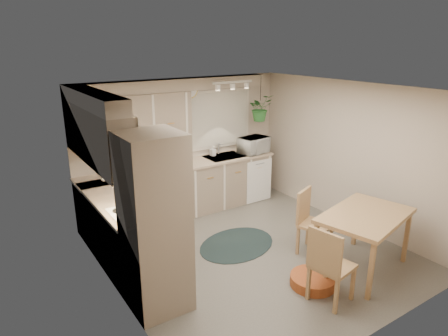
{
  "coord_description": "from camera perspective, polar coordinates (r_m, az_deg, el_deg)",
  "views": [
    {
      "loc": [
        -3.26,
        -4.17,
        3.01
      ],
      "look_at": [
        -0.14,
        0.55,
        1.2
      ],
      "focal_mm": 32.0,
      "sensor_mm": 36.0,
      "label": 1
    }
  ],
  "objects": [
    {
      "name": "floor",
      "position": [
        6.09,
        4.01,
        -11.9
      ],
      "size": [
        4.2,
        4.2,
        0.0
      ],
      "primitive_type": "plane",
      "color": "#646158",
      "rests_on": "ground"
    },
    {
      "name": "ceiling",
      "position": [
        5.33,
        4.57,
        11.14
      ],
      "size": [
        4.2,
        4.2,
        0.0
      ],
      "primitive_type": "plane",
      "color": "white",
      "rests_on": "wall_back"
    },
    {
      "name": "wall_back",
      "position": [
        7.3,
        -5.84,
        3.31
      ],
      "size": [
        4.0,
        0.04,
        2.4
      ],
      "primitive_type": "cube",
      "color": "#B4A594",
      "rests_on": "floor"
    },
    {
      "name": "wall_front",
      "position": [
        4.27,
        21.94,
        -8.72
      ],
      "size": [
        4.0,
        0.04,
        2.4
      ],
      "primitive_type": "cube",
      "color": "#B4A594",
      "rests_on": "floor"
    },
    {
      "name": "wall_left",
      "position": [
        4.72,
        -15.45,
        -5.46
      ],
      "size": [
        0.04,
        4.2,
        2.4
      ],
      "primitive_type": "cube",
      "color": "#B4A594",
      "rests_on": "floor"
    },
    {
      "name": "wall_right",
      "position": [
        6.95,
        17.46,
        1.84
      ],
      "size": [
        0.04,
        4.2,
        2.4
      ],
      "primitive_type": "cube",
      "color": "#B4A594",
      "rests_on": "floor"
    },
    {
      "name": "base_cab_left",
      "position": [
        5.87,
        -14.82,
        -8.72
      ],
      "size": [
        0.6,
        1.85,
        0.9
      ],
      "primitive_type": "cube",
      "color": "gray",
      "rests_on": "floor"
    },
    {
      "name": "base_cab_back",
      "position": [
        7.18,
        -5.95,
        -3.22
      ],
      "size": [
        3.6,
        0.6,
        0.9
      ],
      "primitive_type": "cube",
      "color": "gray",
      "rests_on": "floor"
    },
    {
      "name": "counter_left",
      "position": [
        5.68,
        -15.09,
        -4.45
      ],
      "size": [
        0.64,
        1.89,
        0.04
      ],
      "primitive_type": "cube",
      "color": "tan",
      "rests_on": "base_cab_left"
    },
    {
      "name": "counter_back",
      "position": [
        7.02,
        -6.03,
        0.34
      ],
      "size": [
        3.64,
        0.64,
        0.04
      ],
      "primitive_type": "cube",
      "color": "tan",
      "rests_on": "base_cab_back"
    },
    {
      "name": "oven_stack",
      "position": [
        4.56,
        -9.86,
        -7.98
      ],
      "size": [
        0.65,
        0.65,
        2.1
      ],
      "primitive_type": "cube",
      "color": "gray",
      "rests_on": "floor"
    },
    {
      "name": "wall_oven_face",
      "position": [
        4.68,
        -6.26,
        -7.11
      ],
      "size": [
        0.02,
        0.56,
        0.58
      ],
      "primitive_type": "cube",
      "color": "white",
      "rests_on": "oven_stack"
    },
    {
      "name": "upper_cab_left",
      "position": [
        5.5,
        -17.6,
        4.48
      ],
      "size": [
        0.35,
        2.0,
        0.75
      ],
      "primitive_type": "cube",
      "color": "gray",
      "rests_on": "wall_left"
    },
    {
      "name": "upper_cab_back",
      "position": [
        6.61,
        -13.03,
        6.99
      ],
      "size": [
        2.0,
        0.35,
        0.75
      ],
      "primitive_type": "cube",
      "color": "gray",
      "rests_on": "wall_back"
    },
    {
      "name": "soffit_left",
      "position": [
        5.41,
        -18.32,
        9.34
      ],
      "size": [
        0.3,
        2.0,
        0.2
      ],
      "primitive_type": "cube",
      "color": "#B4A594",
      "rests_on": "wall_left"
    },
    {
      "name": "soffit_back",
      "position": [
        6.88,
        -7.04,
        11.71
      ],
      "size": [
        3.6,
        0.3,
        0.2
      ],
      "primitive_type": "cube",
      "color": "#B4A594",
      "rests_on": "wall_back"
    },
    {
      "name": "cooktop",
      "position": [
        5.17,
        -12.92,
        -6.24
      ],
      "size": [
        0.52,
        0.58,
        0.02
      ],
      "primitive_type": "cube",
      "color": "white",
      "rests_on": "counter_left"
    },
    {
      "name": "range_hood",
      "position": [
        5.0,
        -13.49,
        -1.51
      ],
      "size": [
        0.4,
        0.6,
        0.14
      ],
      "primitive_type": "cube",
      "color": "white",
      "rests_on": "upper_cab_left"
    },
    {
      "name": "window_blinds",
      "position": [
        7.53,
        -1.08,
        6.96
      ],
      "size": [
        1.4,
        0.02,
        1.0
      ],
      "primitive_type": "cube",
      "color": "beige",
      "rests_on": "wall_back"
    },
    {
      "name": "window_frame",
      "position": [
        7.53,
        -1.12,
        6.98
      ],
      "size": [
        1.5,
        0.02,
        1.1
      ],
      "primitive_type": "cube",
      "color": "beige",
      "rests_on": "wall_back"
    },
    {
      "name": "sink",
      "position": [
        7.47,
        0.06,
        1.36
      ],
      "size": [
        0.7,
        0.48,
        0.1
      ],
      "primitive_type": "cube",
      "color": "#A3A6AB",
      "rests_on": "counter_back"
    },
    {
      "name": "dishwasher_front",
      "position": [
        7.72,
        5.05,
        -1.88
      ],
      "size": [
        0.58,
        0.02,
        0.83
      ],
      "primitive_type": "cube",
      "color": "white",
      "rests_on": "base_cab_back"
    },
    {
      "name": "track_light_bar",
      "position": [
        6.99,
        1.22,
        12.18
      ],
      "size": [
        0.8,
        0.04,
        0.04
      ],
      "primitive_type": "cube",
      "color": "white",
      "rests_on": "ceiling"
    },
    {
      "name": "wall_clock",
      "position": [
        7.16,
        -4.9,
        11.05
      ],
      "size": [
        0.3,
        0.03,
        0.3
      ],
      "primitive_type": "cylinder",
      "rotation": [
        1.57,
        0.0,
        0.0
      ],
      "color": "gold",
      "rests_on": "wall_back"
    },
    {
      "name": "dining_table",
      "position": [
        5.81,
        19.19,
        -9.89
      ],
      "size": [
        1.48,
        1.16,
        0.82
      ],
      "primitive_type": "cube",
      "rotation": [
        0.0,
        0.0,
        0.24
      ],
      "color": "tan",
      "rests_on": "floor"
    },
    {
      "name": "chair_left",
      "position": [
        5.02,
        15.23,
        -13.05
      ],
      "size": [
        0.54,
        0.54,
        0.98
      ],
      "primitive_type": "cube",
      "rotation": [
        0.0,
        0.0,
        -1.38
      ],
      "color": "tan",
      "rests_on": "floor"
    },
    {
      "name": "chair_back",
      "position": [
        6.0,
        12.97,
        -7.67
      ],
      "size": [
        0.59,
        0.59,
        0.96
      ],
      "primitive_type": "cube",
      "rotation": [
        0.0,
        0.0,
        3.54
      ],
      "color": "tan",
      "rests_on": "floor"
    },
    {
      "name": "braided_rug",
      "position": [
        6.28,
        1.84,
        -10.84
      ],
      "size": [
        1.49,
        1.25,
        0.01
      ],
      "primitive_type": "ellipsoid",
      "rotation": [
        0.0,
        0.0,
        0.24
      ],
      "color": "black",
      "rests_on": "floor"
    },
    {
      "name": "pet_bed",
      "position": [
        5.44,
        12.57,
        -15.43
      ],
      "size": [
        0.67,
        0.67,
        0.13
      ],
      "primitive_type": "cylinder",
      "rotation": [
        0.0,
        0.0,
        -0.17
      ],
      "color": "#9F471F",
      "rests_on": "floor"
    },
    {
      "name": "microwave",
      "position": [
        7.67,
        4.26,
        3.53
      ],
      "size": [
        0.61,
        0.41,
        0.38
      ],
      "primitive_type": "imported",
      "rotation": [
        0.0,
        0.0,
        0.19
      ],
      "color": "white",
      "rests_on": "counter_back"
    },
    {
      "name": "soap_bottle",
      "position": [
        7.48,
        -1.62,
        2.07
      ],
      "size": [
        0.12,
        0.21,
        0.09
      ],
      "primitive_type": "imported",
      "rotation": [
        0.0,
        0.0,
        0.18
      ],
      "color": "white",
      "rests_on": "counter_back"
    },
    {
      "name": "hanging_plant",
      "position": [
        7.63,
        5.17,
        8.13
      ],
      "size": [
        0.46,
        0.5,
        0.39
      ],
      "primitive_type": "imported",
      "rotation": [
        0.0,
        0.0,
        -0.02
      ],
      "color": "#29662B",
      "rests_on": "ceiling"
    },
    {
      "name": "coffee_maker",
      "position": [
        6.63,
        -13.01,
        0.61
      ],
      "size": [
        0.22,
        0.26,
        0.33
      ],
      "primitive_type": "cube",
      "rotation": [
        0.0,
        0.0,
        -0.17
      ],
      "color": "black",
      "rests_on": "counter_back"
    },
    {
      "name": "toaster",
      "position": [
        6.8,
        -10.24,
        0.41
      ],
      "size": [
        0.27,
        0.19,
        0.15
      ],
      "primitive_type": "cube",
      "rotation": [
        0.0,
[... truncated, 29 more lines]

